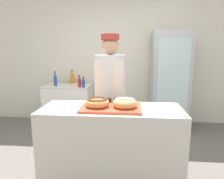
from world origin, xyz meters
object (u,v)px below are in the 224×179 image
Objects in this scene: bottle_red at (79,83)px; donut_chocolate_glaze at (97,102)px; donut_light_glaze at (125,103)px; bottle_blue at (55,80)px; brownie_back_right at (117,100)px; brownie_back_left at (108,100)px; beverage_fridge at (169,82)px; serving_tray at (111,107)px; bottle_orange at (72,78)px; baker_person at (110,96)px; chest_freezer at (69,105)px; bottle_blue_b at (83,83)px.

donut_chocolate_glaze is at bearing -69.84° from bottle_red.
donut_light_glaze is 0.91× the size of bottle_blue.
brownie_back_right is at bearing 46.44° from donut_chocolate_glaze.
beverage_fridge is (0.99, 1.57, -0.01)m from brownie_back_left.
beverage_fridge reaches higher than brownie_back_right.
serving_tray is 2.46× the size of donut_light_glaze.
beverage_fridge is at bearing 58.83° from donut_chocolate_glaze.
bottle_orange is (-0.84, 2.00, -0.04)m from donut_chocolate_glaze.
serving_tray is 0.16m from donut_chocolate_glaze.
baker_person is 1.54m from beverage_fridge.
baker_person reaches higher than bottle_orange.
bottle_red is at bearing 110.16° from donut_chocolate_glaze.
serving_tray is 0.19m from brownie_back_right.
serving_tray is at bearing -118.10° from beverage_fridge.
bottle_red is at bearing 114.97° from serving_tray.
baker_person is at bearing 109.08° from donut_light_glaze.
baker_person is (-0.12, 0.39, -0.05)m from brownie_back_right.
donut_light_glaze is 3.34× the size of brownie_back_right.
beverage_fridge is at bearing 61.90° from serving_tray.
beverage_fridge is 2.17m from bottle_blue.
beverage_fridge reaches higher than chest_freezer.
bottle_blue is 1.24× the size of bottle_red.
brownie_back_left is 2.02m from bottle_orange.
serving_tray is 2.21× the size of bottle_orange.
serving_tray is 2.10m from bottle_blue.
bottle_blue reaches higher than bottle_blue_b.
bottle_blue reaches higher than chest_freezer.
baker_person is at bearing 96.42° from serving_tray.
baker_person is at bearing -51.43° from chest_freezer.
donut_light_glaze is 1.94m from beverage_fridge.
bottle_orange is (-1.12, 2.00, -0.04)m from donut_light_glaze.
serving_tray reaches higher than chest_freezer.
bottle_blue_b is (0.33, -0.42, -0.03)m from bottle_orange.
donut_light_glaze is 0.64m from baker_person.
baker_person is at bearing -56.36° from bottle_red.
bottle_blue_b is (-0.80, 1.58, -0.07)m from donut_light_glaze.
serving_tray is 0.69× the size of chest_freezer.
beverage_fridge is at bearing 49.83° from baker_person.
donut_light_glaze is 0.15× the size of baker_person.
serving_tray is 1.73m from bottle_red.
brownie_back_left is 0.34× the size of bottle_red.
brownie_back_left is (0.09, 0.21, -0.03)m from donut_chocolate_glaze.
donut_light_glaze is 0.23m from brownie_back_right.
bottle_blue reaches higher than serving_tray.
chest_freezer is at bearing 124.05° from brownie_back_right.
chest_freezer is 4.58× the size of bottle_blue_b.
bottle_blue is at bearing 165.95° from bottle_blue_b.
bottle_blue_b is at bearing 107.87° from donut_chocolate_glaze.
baker_person is (0.08, 0.60, -0.08)m from donut_chocolate_glaze.
chest_freezer is at bearing 122.87° from donut_light_glaze.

